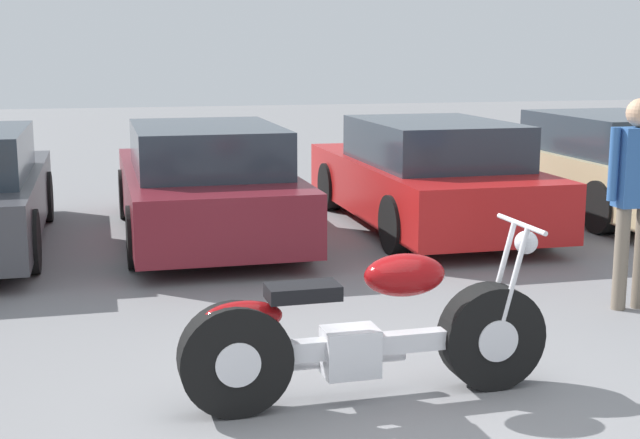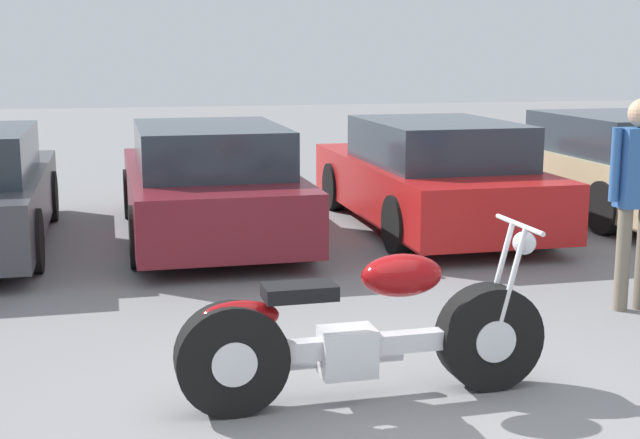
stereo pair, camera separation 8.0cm
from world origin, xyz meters
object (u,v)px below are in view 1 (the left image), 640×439
at_px(motorcycle, 364,334).
at_px(parked_car_maroon, 205,184).
at_px(parked_car_red, 427,176).
at_px(person_standing, 636,185).
at_px(parked_car_champagne, 606,165).

height_order(motorcycle, parked_car_maroon, parked_car_maroon).
relative_size(parked_car_red, person_standing, 2.53).
bearing_deg(person_standing, parked_car_maroon, 129.72).
xyz_separation_m(parked_car_maroon, parked_car_red, (2.72, -0.01, 0.00)).
xyz_separation_m(motorcycle, parked_car_maroon, (-0.37, 5.14, 0.21)).
height_order(motorcycle, person_standing, person_standing).
bearing_deg(parked_car_champagne, motorcycle, -132.39).
distance_m(parked_car_maroon, parked_car_champagne, 5.45).
bearing_deg(parked_car_red, person_standing, -83.76).
height_order(parked_car_maroon, parked_car_champagne, same).
relative_size(motorcycle, person_standing, 1.33).
bearing_deg(parked_car_red, parked_car_maroon, 179.71).
distance_m(motorcycle, parked_car_maroon, 5.15).
bearing_deg(parked_car_maroon, parked_car_champagne, 4.29).
xyz_separation_m(parked_car_red, parked_car_champagne, (2.72, 0.42, 0.00)).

